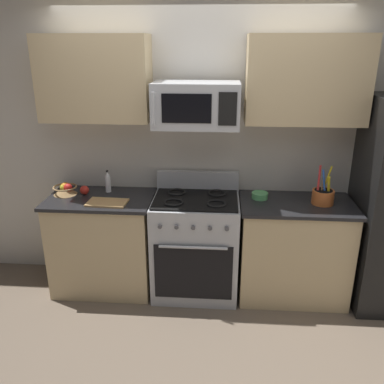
{
  "coord_description": "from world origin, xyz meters",
  "views": [
    {
      "loc": [
        0.21,
        -2.62,
        2.21
      ],
      "look_at": [
        -0.02,
        0.55,
        1.03
      ],
      "focal_mm": 37.85,
      "sensor_mm": 36.0,
      "label": 1
    }
  ],
  "objects_px": {
    "bottle_vinegar": "(108,182)",
    "apple_loose": "(84,190)",
    "utensil_crock": "(323,196)",
    "prep_bowl": "(260,195)",
    "microwave": "(196,105)",
    "fruit_basket": "(65,189)",
    "cutting_board": "(107,203)",
    "range_oven": "(196,244)"
  },
  "relations": [
    {
      "from": "fruit_basket",
      "to": "apple_loose",
      "type": "xyz_separation_m",
      "value": [
        0.18,
        0.0,
        -0.01
      ]
    },
    {
      "from": "microwave",
      "to": "utensil_crock",
      "type": "bearing_deg",
      "value": -1.24
    },
    {
      "from": "microwave",
      "to": "apple_loose",
      "type": "relative_size",
      "value": 8.48
    },
    {
      "from": "apple_loose",
      "to": "bottle_vinegar",
      "type": "height_order",
      "value": "bottle_vinegar"
    },
    {
      "from": "range_oven",
      "to": "microwave",
      "type": "distance_m",
      "value": 1.26
    },
    {
      "from": "range_oven",
      "to": "fruit_basket",
      "type": "relative_size",
      "value": 5.06
    },
    {
      "from": "utensil_crock",
      "to": "prep_bowl",
      "type": "distance_m",
      "value": 0.53
    },
    {
      "from": "range_oven",
      "to": "cutting_board",
      "type": "height_order",
      "value": "range_oven"
    },
    {
      "from": "fruit_basket",
      "to": "cutting_board",
      "type": "height_order",
      "value": "fruit_basket"
    },
    {
      "from": "range_oven",
      "to": "utensil_crock",
      "type": "distance_m",
      "value": 1.2
    },
    {
      "from": "fruit_basket",
      "to": "cutting_board",
      "type": "xyz_separation_m",
      "value": [
        0.44,
        -0.2,
        -0.04
      ]
    },
    {
      "from": "range_oven",
      "to": "apple_loose",
      "type": "height_order",
      "value": "range_oven"
    },
    {
      "from": "fruit_basket",
      "to": "prep_bowl",
      "type": "xyz_separation_m",
      "value": [
        1.76,
        0.02,
        -0.02
      ]
    },
    {
      "from": "fruit_basket",
      "to": "apple_loose",
      "type": "relative_size",
      "value": 2.6
    },
    {
      "from": "apple_loose",
      "to": "cutting_board",
      "type": "distance_m",
      "value": 0.33
    },
    {
      "from": "microwave",
      "to": "utensil_crock",
      "type": "height_order",
      "value": "microwave"
    },
    {
      "from": "bottle_vinegar",
      "to": "prep_bowl",
      "type": "relative_size",
      "value": 1.42
    },
    {
      "from": "prep_bowl",
      "to": "microwave",
      "type": "bearing_deg",
      "value": -173.92
    },
    {
      "from": "range_oven",
      "to": "utensil_crock",
      "type": "xyz_separation_m",
      "value": [
        1.09,
        0.0,
        0.51
      ]
    },
    {
      "from": "utensil_crock",
      "to": "range_oven",
      "type": "bearing_deg",
      "value": -179.88
    },
    {
      "from": "utensil_crock",
      "to": "apple_loose",
      "type": "height_order",
      "value": "utensil_crock"
    },
    {
      "from": "microwave",
      "to": "utensil_crock",
      "type": "relative_size",
      "value": 2.09
    },
    {
      "from": "fruit_basket",
      "to": "bottle_vinegar",
      "type": "height_order",
      "value": "bottle_vinegar"
    },
    {
      "from": "bottle_vinegar",
      "to": "apple_loose",
      "type": "bearing_deg",
      "value": -156.86
    },
    {
      "from": "range_oven",
      "to": "apple_loose",
      "type": "xyz_separation_m",
      "value": [
        -1.02,
        0.07,
        0.48
      ]
    },
    {
      "from": "cutting_board",
      "to": "bottle_vinegar",
      "type": "distance_m",
      "value": 0.31
    },
    {
      "from": "fruit_basket",
      "to": "prep_bowl",
      "type": "distance_m",
      "value": 1.76
    },
    {
      "from": "range_oven",
      "to": "bottle_vinegar",
      "type": "height_order",
      "value": "bottle_vinegar"
    },
    {
      "from": "range_oven",
      "to": "apple_loose",
      "type": "relative_size",
      "value": 13.17
    },
    {
      "from": "cutting_board",
      "to": "fruit_basket",
      "type": "bearing_deg",
      "value": 155.66
    },
    {
      "from": "utensil_crock",
      "to": "cutting_board",
      "type": "distance_m",
      "value": 1.85
    },
    {
      "from": "utensil_crock",
      "to": "prep_bowl",
      "type": "height_order",
      "value": "utensil_crock"
    },
    {
      "from": "utensil_crock",
      "to": "bottle_vinegar",
      "type": "height_order",
      "value": "utensil_crock"
    },
    {
      "from": "range_oven",
      "to": "utensil_crock",
      "type": "height_order",
      "value": "utensil_crock"
    },
    {
      "from": "fruit_basket",
      "to": "apple_loose",
      "type": "bearing_deg",
      "value": 1.52
    },
    {
      "from": "microwave",
      "to": "bottle_vinegar",
      "type": "bearing_deg",
      "value": 171.37
    },
    {
      "from": "microwave",
      "to": "prep_bowl",
      "type": "xyz_separation_m",
      "value": [
        0.56,
        0.06,
        -0.79
      ]
    },
    {
      "from": "apple_loose",
      "to": "prep_bowl",
      "type": "distance_m",
      "value": 1.58
    },
    {
      "from": "fruit_basket",
      "to": "range_oven",
      "type": "bearing_deg",
      "value": -2.96
    },
    {
      "from": "range_oven",
      "to": "apple_loose",
      "type": "distance_m",
      "value": 1.13
    },
    {
      "from": "utensil_crock",
      "to": "prep_bowl",
      "type": "xyz_separation_m",
      "value": [
        -0.53,
        0.08,
        -0.04
      ]
    },
    {
      "from": "range_oven",
      "to": "microwave",
      "type": "bearing_deg",
      "value": 90.08
    }
  ]
}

